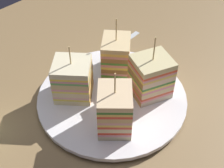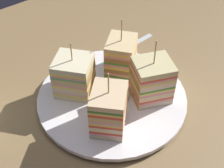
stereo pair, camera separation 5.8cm
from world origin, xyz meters
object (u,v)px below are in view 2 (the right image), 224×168
plate (112,98)px  sandwich_wedge_0 (152,80)px  chip_pile (114,91)px  sandwich_wedge_2 (74,76)px  spoon (120,50)px  sandwich_wedge_3 (109,110)px  sandwich_wedge_1 (121,57)px

plate → sandwich_wedge_0: (5.53, -4.58, 4.63)cm
chip_pile → plate: bearing=-174.2°
plate → sandwich_wedge_2: sandwich_wedge_2 is taller
chip_pile → sandwich_wedge_2: bearing=132.7°
spoon → chip_pile: bearing=43.2°
sandwich_wedge_3 → chip_pile: 8.20cm
sandwich_wedge_1 → chip_pile: 7.41cm
sandwich_wedge_0 → sandwich_wedge_1: (0.18, 8.94, -0.19)cm
sandwich_wedge_1 → spoon: bearing=-168.0°
sandwich_wedge_2 → sandwich_wedge_3: 10.82cm
sandwich_wedge_0 → chip_pile: (-5.04, 4.63, -3.20)cm
chip_pile → sandwich_wedge_1: bearing=39.6°
sandwich_wedge_1 → sandwich_wedge_0: bearing=50.1°
sandwich_wedge_0 → sandwich_wedge_3: bearing=27.0°
sandwich_wedge_3 → chip_pile: sandwich_wedge_3 is taller
sandwich_wedge_2 → chip_pile: bearing=2.6°
sandwich_wedge_3 → chip_pile: size_ratio=1.78×
sandwich_wedge_0 → spoon: 17.32cm
plate → sandwich_wedge_0: 8.54cm
sandwich_wedge_1 → chip_pile: (-5.22, -4.31, -3.01)cm
sandwich_wedge_1 → spoon: sandwich_wedge_1 is taller
plate → sandwich_wedge_0: sandwich_wedge_0 is taller
plate → spoon: plate is taller
sandwich_wedge_1 → sandwich_wedge_2: size_ratio=1.11×
sandwich_wedge_1 → chip_pile: sandwich_wedge_1 is taller
sandwich_wedge_0 → spoon: (5.60, 15.56, -5.14)cm
sandwich_wedge_1 → sandwich_wedge_3: 14.31cm
plate → sandwich_wedge_1: 8.44cm
sandwich_wedge_1 → sandwich_wedge_3: bearing=3.6°
sandwich_wedge_1 → sandwich_wedge_3: size_ratio=1.03×
sandwich_wedge_0 → sandwich_wedge_2: 14.30cm
sandwich_wedge_0 → chip_pile: sandwich_wedge_0 is taller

